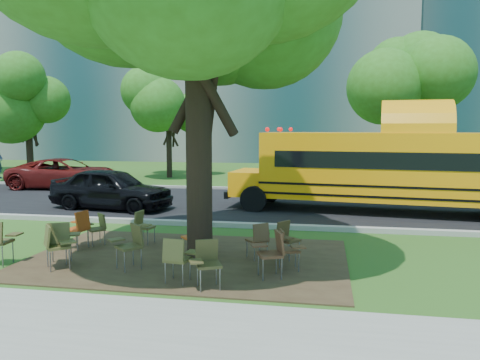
% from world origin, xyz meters
% --- Properties ---
extents(ground, '(160.00, 160.00, 0.00)m').
position_xyz_m(ground, '(0.00, 0.00, 0.00)').
color(ground, '#2B4A17').
rests_on(ground, ground).
extents(sidewalk, '(60.00, 4.00, 0.04)m').
position_xyz_m(sidewalk, '(0.00, -5.00, 0.02)').
color(sidewalk, gray).
rests_on(sidewalk, ground).
extents(dirt_patch, '(7.00, 4.50, 0.03)m').
position_xyz_m(dirt_patch, '(1.00, -0.50, 0.01)').
color(dirt_patch, '#382819').
rests_on(dirt_patch, ground).
extents(asphalt_road, '(80.00, 8.00, 0.04)m').
position_xyz_m(asphalt_road, '(0.00, 7.00, 0.02)').
color(asphalt_road, black).
rests_on(asphalt_road, ground).
extents(kerb_near, '(80.00, 0.25, 0.14)m').
position_xyz_m(kerb_near, '(0.00, 3.00, 0.07)').
color(kerb_near, gray).
rests_on(kerb_near, ground).
extents(kerb_far, '(80.00, 0.25, 0.14)m').
position_xyz_m(kerb_far, '(0.00, 11.10, 0.07)').
color(kerb_far, gray).
rests_on(kerb_far, ground).
extents(building_main, '(38.00, 16.00, 22.00)m').
position_xyz_m(building_main, '(-8.00, 36.00, 11.00)').
color(building_main, slate).
rests_on(building_main, ground).
extents(bg_tree_0, '(5.20, 5.20, 7.18)m').
position_xyz_m(bg_tree_0, '(-12.00, 13.00, 4.57)').
color(bg_tree_0, black).
rests_on(bg_tree_0, ground).
extents(bg_tree_2, '(4.80, 4.80, 6.62)m').
position_xyz_m(bg_tree_2, '(-5.00, 16.00, 4.21)').
color(bg_tree_2, black).
rests_on(bg_tree_2, ground).
extents(bg_tree_3, '(5.60, 5.60, 7.84)m').
position_xyz_m(bg_tree_3, '(8.00, 14.00, 5.03)').
color(bg_tree_3, black).
rests_on(bg_tree_3, ground).
extents(school_bus, '(11.43, 3.76, 2.75)m').
position_xyz_m(school_bus, '(6.81, 6.01, 1.59)').
color(school_bus, orange).
rests_on(school_bus, ground).
extents(chair_1, '(0.81, 0.64, 0.94)m').
position_xyz_m(chair_1, '(-1.40, -1.77, 0.58)').
color(chair_1, '#504C22').
rests_on(chair_1, ground).
extents(chair_2, '(0.65, 0.76, 0.96)m').
position_xyz_m(chair_2, '(-1.44, -1.47, 0.59)').
color(chair_2, '#47441E').
rests_on(chair_2, ground).
extents(chair_3, '(0.81, 0.64, 0.94)m').
position_xyz_m(chair_3, '(0.08, -1.42, 0.58)').
color(chair_3, '#423C1C').
rests_on(chair_3, ground).
extents(chair_4, '(0.62, 0.52, 0.89)m').
position_xyz_m(chair_4, '(1.32, -2.15, 0.55)').
color(chair_4, brown).
rests_on(chair_4, ground).
extents(chair_5, '(0.61, 0.71, 0.89)m').
position_xyz_m(chair_5, '(1.91, -2.30, 0.55)').
color(chair_5, '#413A1C').
rests_on(chair_5, ground).
extents(chair_6, '(0.72, 0.64, 0.93)m').
position_xyz_m(chair_6, '(3.01, -1.48, 0.58)').
color(chair_6, '#4F2E1C').
rests_on(chair_6, ground).
extents(chair_7, '(0.62, 0.58, 0.85)m').
position_xyz_m(chair_7, '(3.26, -1.01, 0.53)').
color(chair_7, '#4D301B').
rests_on(chair_7, ground).
extents(chair_8, '(0.55, 0.70, 0.94)m').
position_xyz_m(chair_8, '(-1.78, -0.14, 0.58)').
color(chair_8, '#A63D11').
rests_on(chair_8, ground).
extents(chair_9, '(0.68, 0.54, 0.80)m').
position_xyz_m(chair_9, '(-1.54, 0.31, 0.49)').
color(chair_9, '#43401D').
rests_on(chair_9, ground).
extents(chair_10, '(0.50, 0.61, 0.84)m').
position_xyz_m(chair_10, '(-0.45, 0.57, 0.52)').
color(chair_10, brown).
rests_on(chair_10, ground).
extents(chair_11, '(0.54, 0.68, 0.79)m').
position_xyz_m(chair_11, '(1.05, -0.13, 0.49)').
color(chair_11, '#B64513').
rests_on(chair_11, ground).
extents(chair_12, '(0.57, 0.73, 0.85)m').
position_xyz_m(chair_12, '(3.18, -0.12, 0.52)').
color(chair_12, '#3E2C16').
rests_on(chair_12, ground).
extents(chair_13, '(0.57, 0.71, 0.84)m').
position_xyz_m(chair_13, '(2.59, -0.26, 0.52)').
color(chair_13, '#4E321B').
rests_on(chair_13, ground).
extents(black_car, '(4.61, 2.40, 1.50)m').
position_xyz_m(black_car, '(-3.48, 5.18, 0.75)').
color(black_car, black).
rests_on(black_car, ground).
extents(bg_car_red, '(5.40, 2.78, 1.46)m').
position_xyz_m(bg_car_red, '(-8.19, 10.13, 0.73)').
color(bg_car_red, '#530F0E').
rests_on(bg_car_red, ground).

